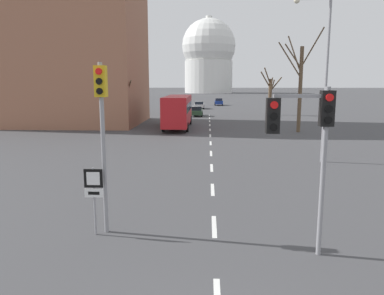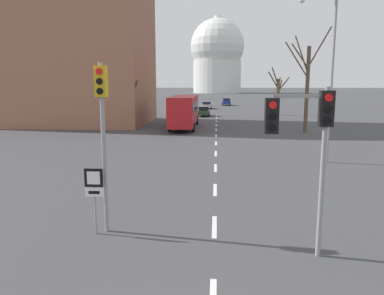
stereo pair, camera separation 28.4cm
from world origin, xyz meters
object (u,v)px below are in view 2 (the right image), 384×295
route_sign_post (94,189)px  sedan_mid_centre (207,105)px  city_bus (184,109)px  traffic_signal_near_right (306,130)px  street_lamp_right (327,65)px  sedan_near_right (226,102)px  traffic_signal_near_left (102,117)px  sedan_near_left (204,111)px

route_sign_post → sedan_mid_centre: bearing=88.2°
city_bus → route_sign_post: bearing=-90.7°
traffic_signal_near_right → city_bus: (-5.95, 30.41, -1.55)m
street_lamp_right → sedan_mid_centre: 49.91m
route_sign_post → street_lamp_right: bearing=48.8°
route_sign_post → sedan_near_right: route_sign_post is taller
traffic_signal_near_left → sedan_near_left: 44.35m
route_sign_post → sedan_near_right: bearing=85.2°
sedan_mid_centre → traffic_signal_near_right: bearing=-86.0°
sedan_mid_centre → city_bus: 31.56m
traffic_signal_near_right → route_sign_post: traffic_signal_near_right is taller
street_lamp_right → route_sign_post: bearing=-131.2°
traffic_signal_near_left → sedan_near_left: traffic_signal_near_left is taller
sedan_near_right → city_bus: city_bus is taller
route_sign_post → street_lamp_right: (10.36, 11.84, 4.38)m
traffic_signal_near_left → route_sign_post: size_ratio=2.46×
sedan_mid_centre → city_bus: bearing=-92.9°
traffic_signal_near_left → street_lamp_right: bearing=49.0°
street_lamp_right → sedan_near_right: (-4.35, 60.17, -5.07)m
city_bus → sedan_near_right: bearing=82.5°
route_sign_post → sedan_mid_centre: route_sign_post is taller
sedan_mid_centre → city_bus: city_bus is taller
traffic_signal_near_left → sedan_near_left: (1.68, 44.21, -3.06)m
sedan_near_left → sedan_mid_centre: (-0.02, 16.30, -0.03)m
traffic_signal_near_left → sedan_mid_centre: bearing=88.4°
city_bus → traffic_signal_near_left: bearing=-90.1°
route_sign_post → city_bus: 29.28m
traffic_signal_near_left → street_lamp_right: 15.49m
street_lamp_right → sedan_near_left: (-8.40, 32.63, -5.14)m
street_lamp_right → city_bus: size_ratio=0.91×
traffic_signal_near_right → sedan_near_right: (-0.28, 73.14, -2.78)m
sedan_near_right → traffic_signal_near_left: bearing=-94.6°
traffic_signal_near_left → sedan_mid_centre: 60.62m
traffic_signal_near_left → sedan_near_left: size_ratio=1.20×
traffic_signal_near_left → sedan_near_left: bearing=87.8°
street_lamp_right → sedan_near_right: street_lamp_right is taller
sedan_mid_centre → street_lamp_right: bearing=-80.2°
route_sign_post → sedan_near_right: size_ratio=0.51×
sedan_near_right → street_lamp_right: bearing=-85.9°
street_lamp_right → traffic_signal_near_right: bearing=-107.4°
sedan_near_left → sedan_near_right: sedan_near_right is taller
traffic_signal_near_right → sedan_near_right: size_ratio=1.09×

